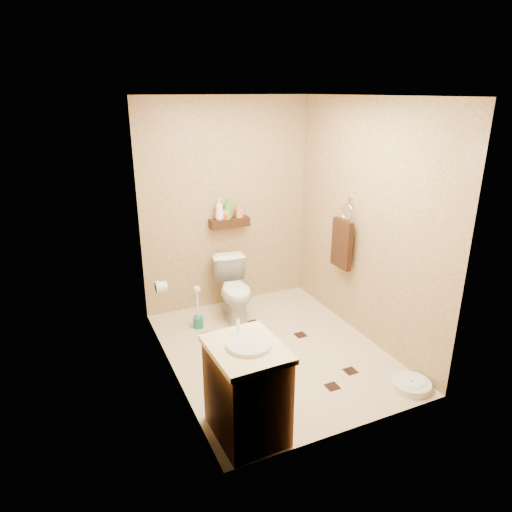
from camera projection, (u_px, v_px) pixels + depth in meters
name	position (u px, v px, depth m)	size (l,w,h in m)	color
ground	(274.00, 350.00, 4.55)	(2.50, 2.50, 0.00)	beige
wall_back	(227.00, 206.00, 5.21)	(2.00, 0.04, 2.40)	tan
wall_front	(359.00, 286.00, 3.07)	(2.00, 0.04, 2.40)	tan
wall_left	(167.00, 251.00, 3.75)	(0.04, 2.50, 2.40)	tan
wall_right	(366.00, 223.00, 4.52)	(0.04, 2.50, 2.40)	tan
ceiling	(278.00, 96.00, 3.73)	(2.00, 2.50, 0.02)	white
wall_shelf	(230.00, 223.00, 5.20)	(0.46, 0.14, 0.10)	#3A1B0F
floor_accents	(280.00, 351.00, 4.54)	(1.11, 1.46, 0.01)	black
toilet	(235.00, 290.00, 5.11)	(0.38, 0.66, 0.67)	white
vanity	(247.00, 389.00, 3.33)	(0.53, 0.63, 0.86)	brown
bathroom_scale	(411.00, 385.00, 3.97)	(0.36, 0.36, 0.07)	silver
toilet_brush	(198.00, 313.00, 4.93)	(0.11, 0.11, 0.49)	#1B6D67
towel_ring	(342.00, 242.00, 4.79)	(0.12, 0.30, 0.76)	silver
toilet_paper	(161.00, 287.00, 4.54)	(0.12, 0.11, 0.12)	silver
bottle_a	(219.00, 209.00, 5.10)	(0.09, 0.09, 0.24)	white
bottle_b	(226.00, 212.00, 5.14)	(0.07, 0.07, 0.16)	gold
bottle_c	(226.00, 213.00, 5.15)	(0.10, 0.10, 0.13)	#DD4A1A
bottle_d	(228.00, 208.00, 5.14)	(0.09, 0.09, 0.24)	green
bottle_e	(239.00, 211.00, 5.20)	(0.07, 0.07, 0.16)	#E5814C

